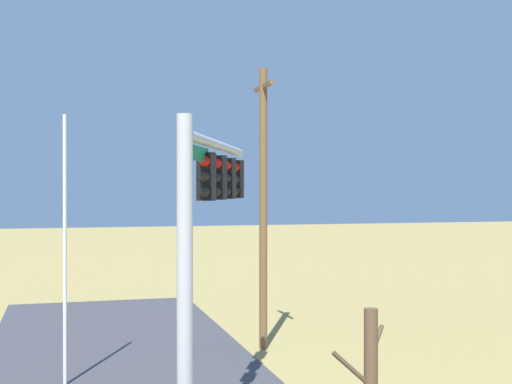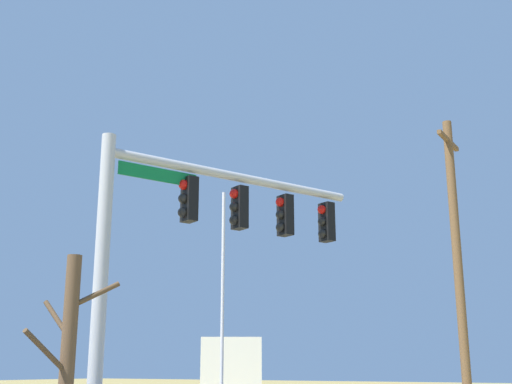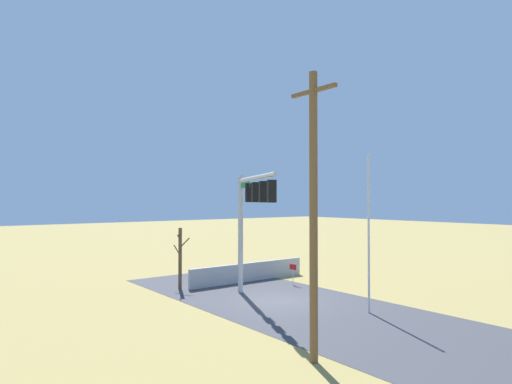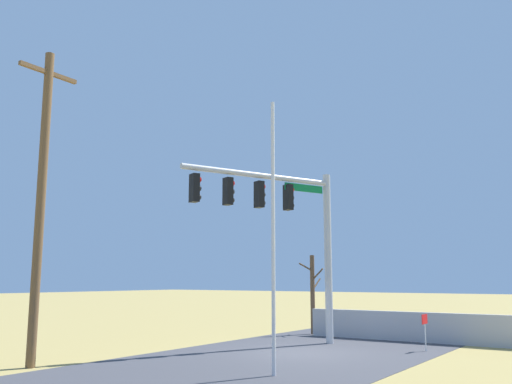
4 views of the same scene
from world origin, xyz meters
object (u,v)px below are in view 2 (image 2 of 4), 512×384
object	(u,v)px
signal_mast	(196,235)
flagpole	(222,311)
utility_pole	(458,267)
distant_building	(233,365)
bare_tree	(66,382)

from	to	relation	value
signal_mast	flagpole	distance (m)	5.95
utility_pole	distant_building	bearing A→B (deg)	-137.31
utility_pole	bare_tree	distance (m)	12.99
flagpole	bare_tree	bearing A→B (deg)	23.07
utility_pole	bare_tree	world-z (taller)	utility_pole
utility_pole	distant_building	world-z (taller)	utility_pole
utility_pole	bare_tree	xyz separation A→B (m)	(12.51, -2.00, -2.91)
bare_tree	distant_building	world-z (taller)	distant_building
signal_mast	flagpole	world-z (taller)	flagpole
flagpole	distant_building	distance (m)	36.45
flagpole	distant_building	bearing A→B (deg)	-147.37
signal_mast	utility_pole	distance (m)	8.52
flagpole	signal_mast	bearing A→B (deg)	28.41
signal_mast	flagpole	size ratio (longest dim) A/B	0.91
bare_tree	utility_pole	bearing A→B (deg)	170.92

